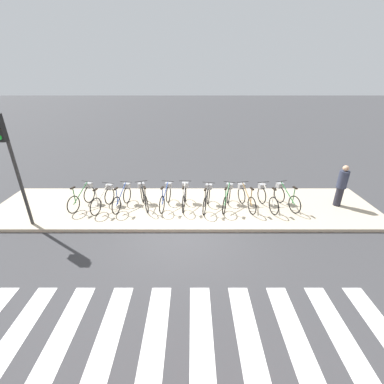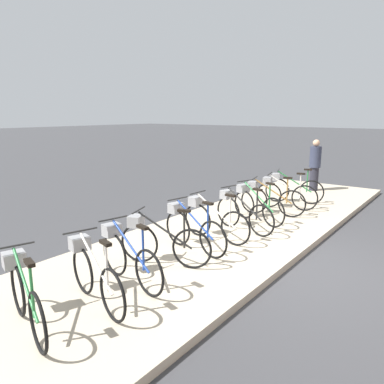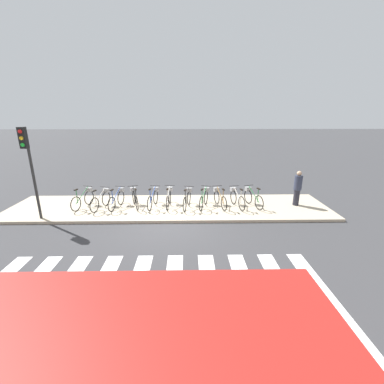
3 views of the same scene
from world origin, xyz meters
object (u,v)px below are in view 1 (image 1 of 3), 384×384
at_px(parked_bicycle_2, 122,197).
at_px(parked_bicycle_5, 184,196).
at_px(parked_bicycle_8, 245,197).
at_px(parked_bicycle_0, 82,196).
at_px(parked_bicycle_4, 165,196).
at_px(traffic_light, 6,150).
at_px(parked_bicycle_10, 285,196).
at_px(parked_bicycle_9, 266,197).
at_px(parked_bicycle_6, 206,197).
at_px(parked_bicycle_3, 143,196).
at_px(parked_bicycle_7, 227,197).
at_px(pedestrian, 341,185).
at_px(parked_bicycle_1, 103,198).

relative_size(parked_bicycle_2, parked_bicycle_5, 0.98).
relative_size(parked_bicycle_5, parked_bicycle_8, 1.02).
bearing_deg(parked_bicycle_0, parked_bicycle_4, 0.13).
xyz_separation_m(parked_bicycle_5, traffic_light, (-5.00, -1.39, 2.12)).
height_order(parked_bicycle_2, parked_bicycle_10, same).
xyz_separation_m(parked_bicycle_10, traffic_light, (-8.73, -1.37, 2.12)).
height_order(parked_bicycle_0, parked_bicycle_9, same).
bearing_deg(parked_bicycle_2, parked_bicycle_0, 177.75).
height_order(parked_bicycle_6, parked_bicycle_9, same).
relative_size(parked_bicycle_2, parked_bicycle_3, 1.04).
height_order(parked_bicycle_0, traffic_light, traffic_light).
xyz_separation_m(parked_bicycle_6, parked_bicycle_9, (2.18, 0.04, 0.00)).
relative_size(parked_bicycle_0, parked_bicycle_7, 1.00).
xyz_separation_m(parked_bicycle_7, parked_bicycle_10, (2.16, 0.07, 0.00)).
xyz_separation_m(parked_bicycle_7, pedestrian, (4.17, 0.14, 0.40)).
bearing_deg(parked_bicycle_5, parked_bicycle_0, -179.56).
bearing_deg(pedestrian, parked_bicycle_7, -178.10).
bearing_deg(traffic_light, parked_bicycle_2, 25.48).
relative_size(parked_bicycle_3, parked_bicycle_4, 0.96).
height_order(parked_bicycle_1, parked_bicycle_4, same).
xyz_separation_m(parked_bicycle_2, parked_bicycle_10, (5.99, 0.06, 0.00)).
bearing_deg(parked_bicycle_1, parked_bicycle_8, 0.88).
relative_size(parked_bicycle_5, parked_bicycle_9, 1.02).
bearing_deg(parked_bicycle_2, parked_bicycle_8, -0.15).
relative_size(parked_bicycle_0, parked_bicycle_2, 0.98).
bearing_deg(parked_bicycle_10, parked_bicycle_0, -179.98).
bearing_deg(parked_bicycle_4, parked_bicycle_3, 179.99).
xyz_separation_m(parked_bicycle_2, pedestrian, (8.00, 0.13, 0.40)).
relative_size(parked_bicycle_5, pedestrian, 0.97).
distance_m(parked_bicycle_9, traffic_light, 8.38).
height_order(parked_bicycle_2, traffic_light, traffic_light).
bearing_deg(parked_bicycle_9, parked_bicycle_4, 178.54).
relative_size(parked_bicycle_1, parked_bicycle_9, 0.99).
distance_m(parked_bicycle_4, parked_bicycle_8, 2.93).
height_order(parked_bicycle_2, parked_bicycle_3, same).
height_order(parked_bicycle_5, traffic_light, traffic_light).
distance_m(parked_bicycle_8, parked_bicycle_9, 0.76).
relative_size(parked_bicycle_7, parked_bicycle_8, 0.99).
distance_m(parked_bicycle_1, parked_bicycle_8, 5.17).
bearing_deg(parked_bicycle_3, parked_bicycle_9, -1.20).
xyz_separation_m(parked_bicycle_3, parked_bicycle_9, (4.51, -0.09, 0.00)).
relative_size(parked_bicycle_1, traffic_light, 0.42).
bearing_deg(parked_bicycle_0, parked_bicycle_1, -10.26).
xyz_separation_m(parked_bicycle_0, traffic_light, (-1.26, -1.36, 2.12)).
bearing_deg(parked_bicycle_0, parked_bicycle_6, -1.59).
bearing_deg(parked_bicycle_10, pedestrian, 1.96).
xyz_separation_m(parked_bicycle_3, parked_bicycle_7, (3.08, -0.07, 0.00)).
height_order(parked_bicycle_0, parked_bicycle_3, same).
distance_m(parked_bicycle_1, pedestrian, 8.67).
distance_m(parked_bicycle_4, parked_bicycle_5, 0.69).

